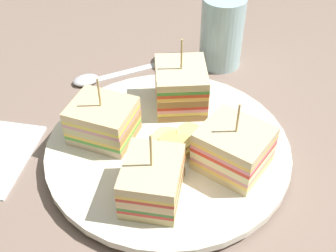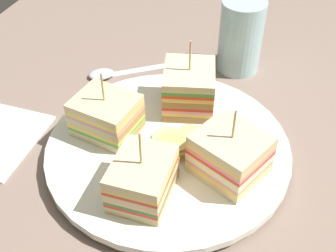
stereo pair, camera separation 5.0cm
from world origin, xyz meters
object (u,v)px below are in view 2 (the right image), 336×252
object	(u,v)px
plate	(168,149)
sandwich_wedge_3	(230,155)
chip_pile	(177,141)
spoon	(114,73)
drinking_glass	(240,41)
sandwich_wedge_0	(189,88)
sandwich_wedge_2	(143,179)
sandwich_wedge_1	(106,116)

from	to	relation	value
plate	sandwich_wedge_3	world-z (taller)	sandwich_wedge_3
plate	sandwich_wedge_3	xyz separation A→B (cm)	(1.62, 7.64, 3.24)
chip_pile	spoon	size ratio (longest dim) A/B	0.56
spoon	plate	bearing A→B (deg)	98.91
drinking_glass	sandwich_wedge_0	bearing A→B (deg)	-15.06
sandwich_wedge_2	spoon	world-z (taller)	sandwich_wedge_2
sandwich_wedge_1	sandwich_wedge_2	xyz separation A→B (cm)	(7.79, 7.82, 0.03)
sandwich_wedge_3	spoon	size ratio (longest dim) A/B	0.68
drinking_glass	plate	bearing A→B (deg)	-9.61
sandwich_wedge_0	drinking_glass	size ratio (longest dim) A/B	0.90
sandwich_wedge_0	drinking_glass	xyz separation A→B (cm)	(-13.41, 3.61, 0.08)
sandwich_wedge_2	sandwich_wedge_3	distance (cm)	9.82
plate	chip_pile	xyz separation A→B (cm)	(-0.11, 1.10, 1.60)
plate	chip_pile	distance (cm)	1.94
spoon	drinking_glass	distance (cm)	19.12
sandwich_wedge_2	spoon	distance (cm)	25.01
sandwich_wedge_2	sandwich_wedge_0	bearing A→B (deg)	-2.02
sandwich_wedge_1	chip_pile	bearing A→B (deg)	9.14
sandwich_wedge_3	drinking_glass	xyz separation A→B (cm)	(-22.85, -4.05, 0.32)
plate	drinking_glass	world-z (taller)	drinking_glass
sandwich_wedge_0	drinking_glass	bearing A→B (deg)	149.49
plate	sandwich_wedge_2	size ratio (longest dim) A/B	3.31
sandwich_wedge_0	sandwich_wedge_1	xyz separation A→B (cm)	(7.83, -7.79, -0.46)
plate	sandwich_wedge_1	xyz separation A→B (cm)	(0.01, -7.81, 3.02)
sandwich_wedge_3	spoon	world-z (taller)	sandwich_wedge_3
sandwich_wedge_1	chip_pile	size ratio (longest dim) A/B	1.11
sandwich_wedge_0	sandwich_wedge_3	distance (cm)	12.16
sandwich_wedge_3	sandwich_wedge_2	bearing A→B (deg)	62.77
sandwich_wedge_1	chip_pile	distance (cm)	9.02
chip_pile	sandwich_wedge_2	bearing A→B (deg)	-7.81
sandwich_wedge_2	chip_pile	bearing A→B (deg)	-9.92
sandwich_wedge_1	spoon	xyz separation A→B (cm)	(-13.12, -5.38, -3.68)
plate	sandwich_wedge_2	xyz separation A→B (cm)	(7.80, 0.01, 3.05)
plate	drinking_glass	bearing A→B (deg)	170.39
sandwich_wedge_3	chip_pile	size ratio (longest dim) A/B	1.21
sandwich_wedge_1	sandwich_wedge_3	distance (cm)	15.54
sandwich_wedge_0	spoon	distance (cm)	14.79
sandwich_wedge_2	drinking_glass	size ratio (longest dim) A/B	0.81
plate	spoon	xyz separation A→B (cm)	(-13.11, -13.19, -0.66)
sandwich_wedge_0	chip_pile	xyz separation A→B (cm)	(7.71, 1.11, -1.88)
plate	drinking_glass	distance (cm)	21.82
plate	drinking_glass	xyz separation A→B (cm)	(-21.22, 3.59, 3.57)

